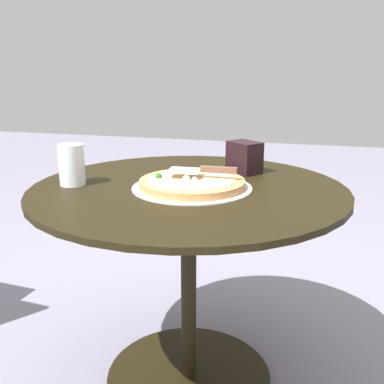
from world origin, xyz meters
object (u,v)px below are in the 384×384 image
at_px(pizza_on_tray, 192,184).
at_px(pizza_server, 203,170).
at_px(patio_table, 189,244).
at_px(drinking_cup, 72,165).
at_px(napkin_dispenser, 244,157).

distance_m(pizza_on_tray, pizza_server, 0.05).
bearing_deg(pizza_on_tray, patio_table, -139.66).
xyz_separation_m(pizza_server, drinking_cup, (0.08, -0.39, 0.01)).
relative_size(patio_table, pizza_server, 4.58).
distance_m(pizza_server, drinking_cup, 0.40).
relative_size(drinking_cup, napkin_dispenser, 1.17).
xyz_separation_m(patio_table, drinking_cup, (0.07, -0.35, 0.25)).
bearing_deg(patio_table, napkin_dispenser, 148.77).
xyz_separation_m(pizza_on_tray, drinking_cup, (0.06, -0.37, 0.05)).
bearing_deg(napkin_dispenser, pizza_on_tray, 101.73).
bearing_deg(pizza_on_tray, napkin_dispenser, 153.66).
xyz_separation_m(pizza_server, napkin_dispenser, (-0.22, 0.09, 0.00)).
distance_m(patio_table, drinking_cup, 0.44).
relative_size(pizza_on_tray, drinking_cup, 2.87).
relative_size(pizza_on_tray, pizza_server, 1.72).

